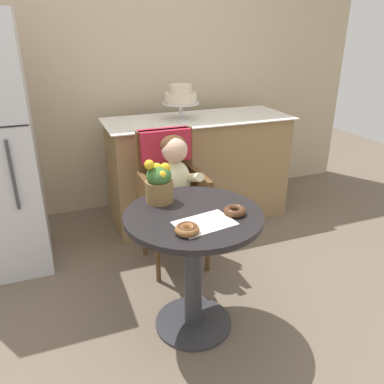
{
  "coord_description": "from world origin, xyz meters",
  "views": [
    {
      "loc": [
        -0.64,
        -1.65,
        1.6
      ],
      "look_at": [
        0.05,
        0.15,
        0.77
      ],
      "focal_mm": 36.03,
      "sensor_mm": 36.0,
      "label": 1
    }
  ],
  "objects_px": {
    "donut_front": "(235,210)",
    "flower_vase": "(159,183)",
    "wicker_chair": "(169,177)",
    "donut_mid": "(187,229)",
    "cafe_table": "(193,249)",
    "tiered_cake_stand": "(181,97)",
    "seated_child": "(176,179)"
  },
  "relations": [
    {
      "from": "donut_front",
      "to": "flower_vase",
      "type": "distance_m",
      "value": 0.43
    },
    {
      "from": "tiered_cake_stand",
      "to": "cafe_table",
      "type": "bearing_deg",
      "value": -106.89
    },
    {
      "from": "wicker_chair",
      "to": "donut_mid",
      "type": "distance_m",
      "value": 0.96
    },
    {
      "from": "donut_front",
      "to": "flower_vase",
      "type": "height_order",
      "value": "flower_vase"
    },
    {
      "from": "wicker_chair",
      "to": "donut_mid",
      "type": "relative_size",
      "value": 8.26
    },
    {
      "from": "donut_mid",
      "to": "flower_vase",
      "type": "bearing_deg",
      "value": 92.33
    },
    {
      "from": "flower_vase",
      "to": "tiered_cake_stand",
      "type": "height_order",
      "value": "tiered_cake_stand"
    },
    {
      "from": "seated_child",
      "to": "tiered_cake_stand",
      "type": "xyz_separation_m",
      "value": [
        0.29,
        0.71,
        0.4
      ]
    },
    {
      "from": "seated_child",
      "to": "flower_vase",
      "type": "xyz_separation_m",
      "value": [
        -0.23,
        -0.39,
        0.15
      ]
    },
    {
      "from": "flower_vase",
      "to": "cafe_table",
      "type": "bearing_deg",
      "value": -59.44
    },
    {
      "from": "wicker_chair",
      "to": "donut_front",
      "type": "xyz_separation_m",
      "value": [
        0.08,
        -0.83,
        0.1
      ]
    },
    {
      "from": "wicker_chair",
      "to": "donut_mid",
      "type": "height_order",
      "value": "wicker_chair"
    },
    {
      "from": "cafe_table",
      "to": "donut_mid",
      "type": "relative_size",
      "value": 6.24
    },
    {
      "from": "cafe_table",
      "to": "wicker_chair",
      "type": "xyz_separation_m",
      "value": [
        0.11,
        0.74,
        0.13
      ]
    },
    {
      "from": "donut_front",
      "to": "cafe_table",
      "type": "bearing_deg",
      "value": 155.72
    },
    {
      "from": "seated_child",
      "to": "flower_vase",
      "type": "distance_m",
      "value": 0.47
    },
    {
      "from": "donut_mid",
      "to": "tiered_cake_stand",
      "type": "distance_m",
      "value": 1.6
    },
    {
      "from": "seated_child",
      "to": "donut_front",
      "type": "height_order",
      "value": "seated_child"
    },
    {
      "from": "flower_vase",
      "to": "donut_front",
      "type": "bearing_deg",
      "value": -42.84
    },
    {
      "from": "cafe_table",
      "to": "donut_front",
      "type": "relative_size",
      "value": 6.26
    },
    {
      "from": "seated_child",
      "to": "donut_mid",
      "type": "height_order",
      "value": "seated_child"
    },
    {
      "from": "wicker_chair",
      "to": "seated_child",
      "type": "height_order",
      "value": "seated_child"
    },
    {
      "from": "cafe_table",
      "to": "donut_front",
      "type": "distance_m",
      "value": 0.31
    },
    {
      "from": "cafe_table",
      "to": "donut_front",
      "type": "xyz_separation_m",
      "value": [
        0.19,
        -0.09,
        0.23
      ]
    },
    {
      "from": "donut_front",
      "to": "tiered_cake_stand",
      "type": "bearing_deg",
      "value": 81.68
    },
    {
      "from": "seated_child",
      "to": "donut_front",
      "type": "xyz_separation_m",
      "value": [
        0.08,
        -0.67,
        0.06
      ]
    },
    {
      "from": "tiered_cake_stand",
      "to": "flower_vase",
      "type": "bearing_deg",
      "value": -115.07
    },
    {
      "from": "wicker_chair",
      "to": "tiered_cake_stand",
      "type": "xyz_separation_m",
      "value": [
        0.29,
        0.56,
        0.44
      ]
    },
    {
      "from": "donut_front",
      "to": "tiered_cake_stand",
      "type": "relative_size",
      "value": 0.38
    },
    {
      "from": "donut_mid",
      "to": "tiered_cake_stand",
      "type": "height_order",
      "value": "tiered_cake_stand"
    },
    {
      "from": "donut_front",
      "to": "tiered_cake_stand",
      "type": "height_order",
      "value": "tiered_cake_stand"
    },
    {
      "from": "cafe_table",
      "to": "flower_vase",
      "type": "relative_size",
      "value": 2.94
    }
  ]
}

